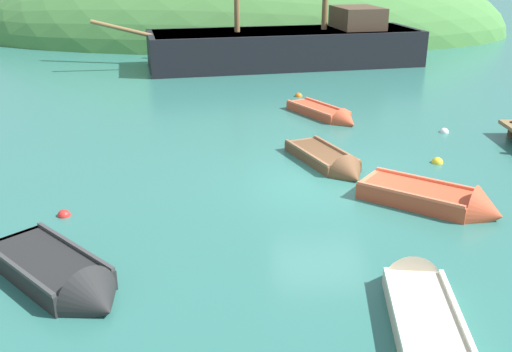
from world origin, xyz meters
The scene contains 12 objects.
ground_plane centered at (0.00, 0.00, 0.00)m, with size 120.00×120.00×0.00m, color #2D6B60.
shore_hill centered at (-2.32, 29.14, 0.00)m, with size 38.26×19.30×11.94m, color #477F3D.
sailing_ship centered at (0.20, 16.57, 0.68)m, with size 16.83×6.93×12.77m.
rowboat_center centered at (0.94, 6.27, 0.08)m, with size 2.53×3.31×0.89m.
rowboat_portside centered at (-5.26, -4.85, 0.14)m, with size 3.26×3.20×1.15m.
rowboat_near_dock centered at (2.56, -1.55, 0.13)m, with size 3.38×2.88×1.18m.
rowboat_outer_right centered at (0.94, -5.59, 0.09)m, with size 1.33×3.20×1.00m.
rowboat_far centered at (0.39, 1.21, 0.08)m, with size 2.21×3.35×1.01m.
buoy_red centered at (-6.13, -1.88, 0.00)m, with size 0.30×0.30×0.30m, color red.
buoy_yellow centered at (3.47, 1.48, 0.00)m, with size 0.33×0.33×0.33m, color yellow.
buoy_white centered at (4.61, 4.42, 0.00)m, with size 0.30×0.30×0.30m, color white.
buoy_orange centered at (0.19, 9.56, 0.00)m, with size 0.31×0.31×0.31m, color orange.
Camera 1 is at (-1.94, -13.78, 5.62)m, focal length 40.25 mm.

